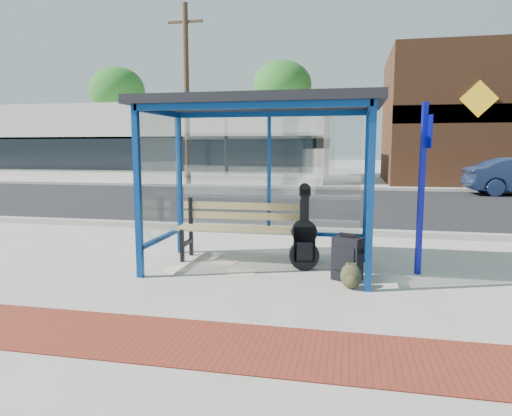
% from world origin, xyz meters
% --- Properties ---
extents(ground, '(120.00, 120.00, 0.00)m').
position_xyz_m(ground, '(0.00, 0.00, 0.00)').
color(ground, '#B2ADA0').
rests_on(ground, ground).
extents(brick_paver_strip, '(60.00, 1.00, 0.01)m').
position_xyz_m(brick_paver_strip, '(0.00, -2.60, 0.01)').
color(brick_paver_strip, maroon).
rests_on(brick_paver_strip, ground).
extents(curb_near, '(60.00, 0.25, 0.12)m').
position_xyz_m(curb_near, '(0.00, 2.90, 0.06)').
color(curb_near, gray).
rests_on(curb_near, ground).
extents(street_asphalt, '(60.00, 10.00, 0.00)m').
position_xyz_m(street_asphalt, '(0.00, 8.00, 0.00)').
color(street_asphalt, black).
rests_on(street_asphalt, ground).
extents(curb_far, '(60.00, 0.25, 0.12)m').
position_xyz_m(curb_far, '(0.00, 13.10, 0.06)').
color(curb_far, gray).
rests_on(curb_far, ground).
extents(far_sidewalk, '(60.00, 4.00, 0.01)m').
position_xyz_m(far_sidewalk, '(0.00, 15.00, 0.00)').
color(far_sidewalk, '#B2ADA0').
rests_on(far_sidewalk, ground).
extents(bus_shelter, '(3.30, 1.80, 2.42)m').
position_xyz_m(bus_shelter, '(0.00, 0.07, 2.07)').
color(bus_shelter, navy).
rests_on(bus_shelter, ground).
extents(storefront_white, '(18.00, 6.04, 4.00)m').
position_xyz_m(storefront_white, '(-9.00, 17.99, 2.00)').
color(storefront_white, silver).
rests_on(storefront_white, ground).
extents(storefront_brown, '(10.00, 7.08, 6.40)m').
position_xyz_m(storefront_brown, '(8.00, 18.49, 3.20)').
color(storefront_brown, '#59331E').
rests_on(storefront_brown, ground).
extents(tree_left, '(3.60, 3.60, 7.03)m').
position_xyz_m(tree_left, '(-14.00, 22.00, 5.45)').
color(tree_left, '#4C3826').
rests_on(tree_left, ground).
extents(tree_mid, '(3.60, 3.60, 7.03)m').
position_xyz_m(tree_mid, '(-3.00, 22.00, 5.45)').
color(tree_mid, '#4C3826').
rests_on(tree_mid, ground).
extents(utility_pole_west, '(1.60, 0.24, 8.00)m').
position_xyz_m(utility_pole_west, '(-6.00, 13.40, 4.11)').
color(utility_pole_west, '#4C3826').
rests_on(utility_pole_west, ground).
extents(bench, '(2.03, 0.54, 0.95)m').
position_xyz_m(bench, '(-0.36, 0.47, 0.54)').
color(bench, black).
rests_on(bench, ground).
extents(guitar_bag, '(0.44, 0.21, 1.17)m').
position_xyz_m(guitar_bag, '(0.64, 0.08, 0.43)').
color(guitar_bag, black).
rests_on(guitar_bag, ground).
extents(suitcase, '(0.43, 0.36, 0.63)m').
position_xyz_m(suitcase, '(1.25, -0.34, 0.29)').
color(suitcase, black).
rests_on(suitcase, ground).
extents(backpack, '(0.28, 0.26, 0.32)m').
position_xyz_m(backpack, '(1.30, -0.68, 0.15)').
color(backpack, '#31311B').
rests_on(backpack, ground).
extents(sign_post, '(0.13, 0.29, 2.35)m').
position_xyz_m(sign_post, '(2.22, 0.20, 1.32)').
color(sign_post, '#0E129A').
rests_on(sign_post, ground).
extents(newspaper_a, '(0.41, 0.34, 0.01)m').
position_xyz_m(newspaper_a, '(-0.22, -0.23, 0.00)').
color(newspaper_a, white).
rests_on(newspaper_a, ground).
extents(newspaper_b, '(0.42, 0.41, 0.01)m').
position_xyz_m(newspaper_b, '(-1.17, -0.32, 0.00)').
color(newspaper_b, white).
rests_on(newspaper_b, ground).
extents(newspaper_c, '(0.43, 0.38, 0.01)m').
position_xyz_m(newspaper_c, '(-0.59, 0.24, 0.00)').
color(newspaper_c, white).
rests_on(newspaper_c, ground).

